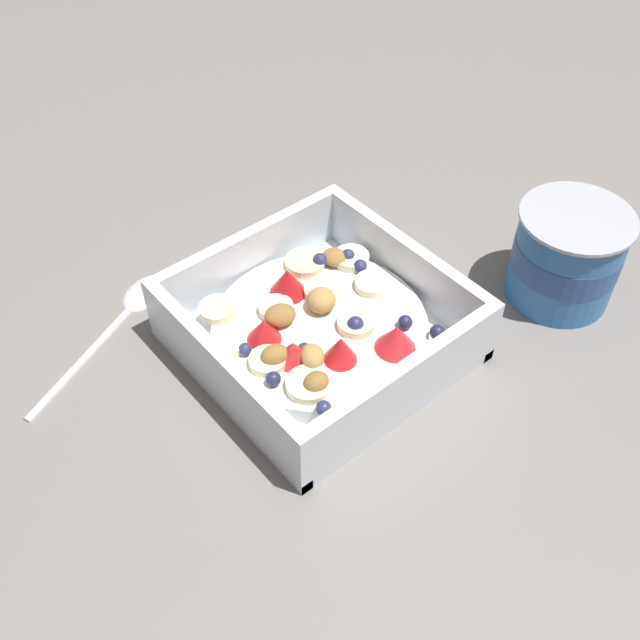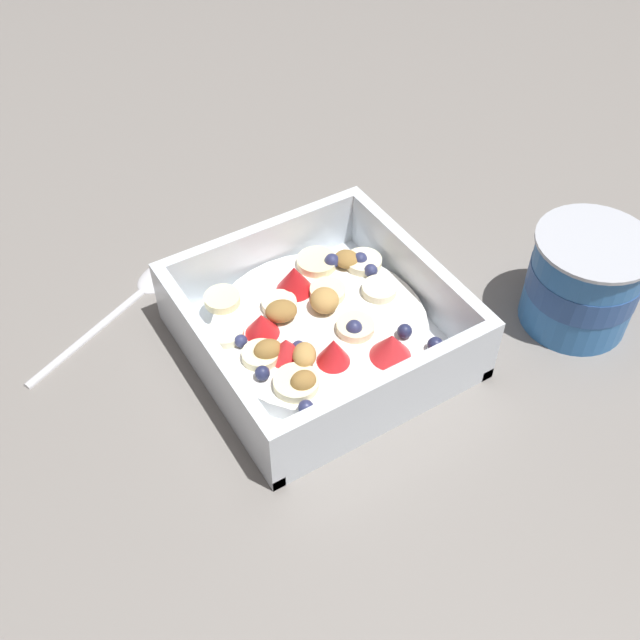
% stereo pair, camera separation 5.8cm
% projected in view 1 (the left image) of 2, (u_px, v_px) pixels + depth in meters
% --- Properties ---
extents(ground_plane, '(2.40, 2.40, 0.00)m').
position_uv_depth(ground_plane, '(305.00, 349.00, 0.60)').
color(ground_plane, gray).
extents(fruit_bowl, '(0.19, 0.19, 0.06)m').
position_uv_depth(fruit_bowl, '(319.00, 329.00, 0.59)').
color(fruit_bowl, white).
rests_on(fruit_bowl, ground).
extents(spoon, '(0.09, 0.17, 0.01)m').
position_uv_depth(spoon, '(126.00, 310.00, 0.62)').
color(spoon, silver).
rests_on(spoon, ground).
extents(yogurt_cup, '(0.09, 0.09, 0.08)m').
position_uv_depth(yogurt_cup, '(566.00, 256.00, 0.61)').
color(yogurt_cup, '#3370B7').
rests_on(yogurt_cup, ground).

